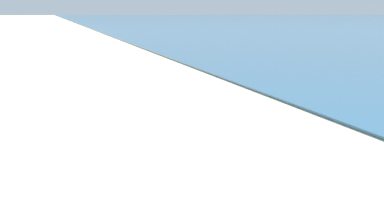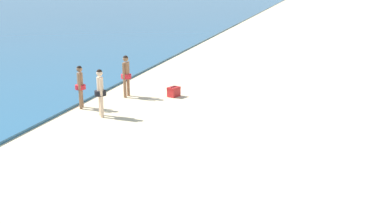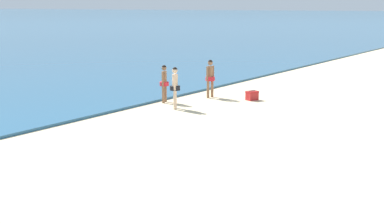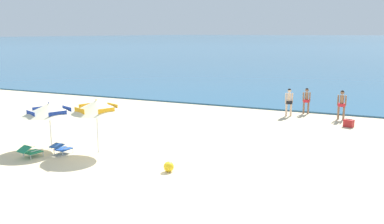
# 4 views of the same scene
# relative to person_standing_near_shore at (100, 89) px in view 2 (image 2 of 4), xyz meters

# --- Properties ---
(person_standing_near_shore) EXTENTS (0.43, 0.41, 1.68)m
(person_standing_near_shore) POSITION_rel_person_standing_near_shore_xyz_m (0.00, 0.00, 0.00)
(person_standing_near_shore) COLOR beige
(person_standing_near_shore) RESTS_ON ground
(person_standing_beside) EXTENTS (0.45, 0.39, 1.60)m
(person_standing_beside) POSITION_rel_person_standing_near_shore_xyz_m (0.84, 1.21, -0.04)
(person_standing_beside) COLOR #8C6042
(person_standing_beside) RESTS_ON ground
(person_wading_in) EXTENTS (0.50, 0.42, 1.70)m
(person_wading_in) POSITION_rel_person_standing_near_shore_xyz_m (2.95, 0.27, 0.01)
(person_wading_in) COLOR #8C6042
(person_wading_in) RESTS_ON ground
(cooler_box) EXTENTS (0.59, 0.50, 0.43)m
(cooler_box) POSITION_rel_person_standing_near_shore_xyz_m (3.48, -1.58, -0.77)
(cooler_box) COLOR red
(cooler_box) RESTS_ON ground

